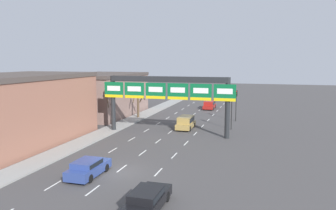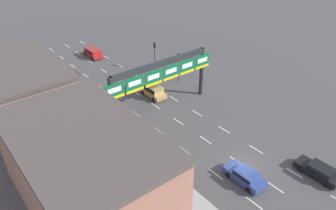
{
  "view_description": "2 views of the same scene",
  "coord_description": "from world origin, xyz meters",
  "px_view_note": "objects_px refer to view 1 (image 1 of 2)",
  "views": [
    {
      "loc": [
        11.5,
        -23.87,
        9.22
      ],
      "look_at": [
        1.22,
        10.86,
        4.27
      ],
      "focal_mm": 35.0,
      "sensor_mm": 36.0,
      "label": 1
    },
    {
      "loc": [
        -23.17,
        -15.88,
        23.89
      ],
      "look_at": [
        -1.95,
        10.75,
        3.38
      ],
      "focal_mm": 35.0,
      "sensor_mm": 36.0,
      "label": 2
    }
  ],
  "objects_px": {
    "sign_gantry": "(167,91)",
    "car_blue": "(88,167)",
    "suv_gold": "(186,122)",
    "traffic_light_mid_block": "(232,104)",
    "suv_red": "(210,104)",
    "car_black": "(147,199)",
    "tree_bare_second": "(113,107)",
    "traffic_light_near_gantry": "(236,99)",
    "tree_bare_closest": "(138,102)"
  },
  "relations": [
    {
      "from": "traffic_light_mid_block",
      "to": "tree_bare_second",
      "type": "xyz_separation_m",
      "value": [
        -15.98,
        -2.77,
        -0.64
      ]
    },
    {
      "from": "traffic_light_near_gantry",
      "to": "tree_bare_second",
      "type": "relative_size",
      "value": 0.93
    },
    {
      "from": "sign_gantry",
      "to": "car_black",
      "type": "distance_m",
      "value": 21.47
    },
    {
      "from": "tree_bare_closest",
      "to": "car_black",
      "type": "bearing_deg",
      "value": -67.4
    },
    {
      "from": "suv_gold",
      "to": "tree_bare_second",
      "type": "height_order",
      "value": "tree_bare_second"
    },
    {
      "from": "traffic_light_mid_block",
      "to": "sign_gantry",
      "type": "bearing_deg",
      "value": -144.86
    },
    {
      "from": "suv_red",
      "to": "suv_gold",
      "type": "xyz_separation_m",
      "value": [
        -0.11,
        -19.09,
        0.09
      ]
    },
    {
      "from": "suv_red",
      "to": "car_black",
      "type": "bearing_deg",
      "value": -85.74
    },
    {
      "from": "car_blue",
      "to": "suv_gold",
      "type": "bearing_deg",
      "value": 80.85
    },
    {
      "from": "car_blue",
      "to": "traffic_light_mid_block",
      "type": "height_order",
      "value": "traffic_light_mid_block"
    },
    {
      "from": "traffic_light_mid_block",
      "to": "traffic_light_near_gantry",
      "type": "bearing_deg",
      "value": 89.46
    },
    {
      "from": "car_blue",
      "to": "car_black",
      "type": "height_order",
      "value": "car_blue"
    },
    {
      "from": "car_black",
      "to": "tree_bare_second",
      "type": "relative_size",
      "value": 0.92
    },
    {
      "from": "suv_gold",
      "to": "car_black",
      "type": "bearing_deg",
      "value": -82.15
    },
    {
      "from": "tree_bare_closest",
      "to": "tree_bare_second",
      "type": "relative_size",
      "value": 0.95
    },
    {
      "from": "suv_gold",
      "to": "car_black",
      "type": "xyz_separation_m",
      "value": [
        3.35,
        -24.3,
        -0.24
      ]
    },
    {
      "from": "sign_gantry",
      "to": "car_black",
      "type": "bearing_deg",
      "value": -76.74
    },
    {
      "from": "suv_red",
      "to": "traffic_light_near_gantry",
      "type": "xyz_separation_m",
      "value": [
        5.89,
        -11.48,
        2.5
      ]
    },
    {
      "from": "suv_red",
      "to": "car_black",
      "type": "height_order",
      "value": "suv_red"
    },
    {
      "from": "suv_red",
      "to": "tree_bare_second",
      "type": "bearing_deg",
      "value": -116.27
    },
    {
      "from": "traffic_light_mid_block",
      "to": "tree_bare_second",
      "type": "relative_size",
      "value": 0.94
    },
    {
      "from": "car_black",
      "to": "traffic_light_mid_block",
      "type": "height_order",
      "value": "traffic_light_mid_block"
    },
    {
      "from": "car_blue",
      "to": "tree_bare_second",
      "type": "bearing_deg",
      "value": 110.09
    },
    {
      "from": "car_black",
      "to": "tree_bare_second",
      "type": "xyz_separation_m",
      "value": [
        -13.38,
        22.82,
        2.04
      ]
    },
    {
      "from": "sign_gantry",
      "to": "car_blue",
      "type": "height_order",
      "value": "sign_gantry"
    },
    {
      "from": "tree_bare_closest",
      "to": "sign_gantry",
      "type": "bearing_deg",
      "value": -51.74
    },
    {
      "from": "car_black",
      "to": "traffic_light_mid_block",
      "type": "relative_size",
      "value": 0.98
    },
    {
      "from": "car_black",
      "to": "car_blue",
      "type": "bearing_deg",
      "value": 147.24
    },
    {
      "from": "sign_gantry",
      "to": "traffic_light_mid_block",
      "type": "height_order",
      "value": "sign_gantry"
    },
    {
      "from": "suv_gold",
      "to": "traffic_light_mid_block",
      "type": "bearing_deg",
      "value": 12.28
    },
    {
      "from": "sign_gantry",
      "to": "car_black",
      "type": "xyz_separation_m",
      "value": [
        4.8,
        -20.38,
        -4.73
      ]
    },
    {
      "from": "traffic_light_near_gantry",
      "to": "sign_gantry",
      "type": "bearing_deg",
      "value": -122.93
    },
    {
      "from": "suv_red",
      "to": "traffic_light_near_gantry",
      "type": "distance_m",
      "value": 13.15
    },
    {
      "from": "traffic_light_mid_block",
      "to": "tree_bare_closest",
      "type": "height_order",
      "value": "tree_bare_closest"
    },
    {
      "from": "tree_bare_second",
      "to": "tree_bare_closest",
      "type": "bearing_deg",
      "value": 84.02
    },
    {
      "from": "traffic_light_near_gantry",
      "to": "tree_bare_second",
      "type": "xyz_separation_m",
      "value": [
        -16.04,
        -9.08,
        -0.61
      ]
    },
    {
      "from": "suv_red",
      "to": "car_black",
      "type": "xyz_separation_m",
      "value": [
        3.23,
        -43.38,
        -0.15
      ]
    },
    {
      "from": "car_blue",
      "to": "sign_gantry",
      "type": "bearing_deg",
      "value": 83.71
    },
    {
      "from": "car_blue",
      "to": "tree_bare_closest",
      "type": "height_order",
      "value": "tree_bare_closest"
    },
    {
      "from": "tree_bare_closest",
      "to": "tree_bare_second",
      "type": "bearing_deg",
      "value": -95.98
    },
    {
      "from": "car_black",
      "to": "tree_bare_closest",
      "type": "relative_size",
      "value": 0.96
    },
    {
      "from": "traffic_light_near_gantry",
      "to": "tree_bare_closest",
      "type": "relative_size",
      "value": 0.98
    },
    {
      "from": "suv_gold",
      "to": "tree_bare_closest",
      "type": "distance_m",
      "value": 11.13
    },
    {
      "from": "sign_gantry",
      "to": "tree_bare_closest",
      "type": "height_order",
      "value": "sign_gantry"
    },
    {
      "from": "traffic_light_near_gantry",
      "to": "suv_gold",
      "type": "bearing_deg",
      "value": -128.32
    },
    {
      "from": "suv_gold",
      "to": "tree_bare_second",
      "type": "bearing_deg",
      "value": -171.64
    },
    {
      "from": "traffic_light_near_gantry",
      "to": "tree_bare_closest",
      "type": "distance_m",
      "value": 15.37
    },
    {
      "from": "sign_gantry",
      "to": "traffic_light_near_gantry",
      "type": "distance_m",
      "value": 13.88
    },
    {
      "from": "traffic_light_near_gantry",
      "to": "traffic_light_mid_block",
      "type": "bearing_deg",
      "value": -90.54
    },
    {
      "from": "traffic_light_near_gantry",
      "to": "tree_bare_closest",
      "type": "height_order",
      "value": "tree_bare_closest"
    }
  ]
}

